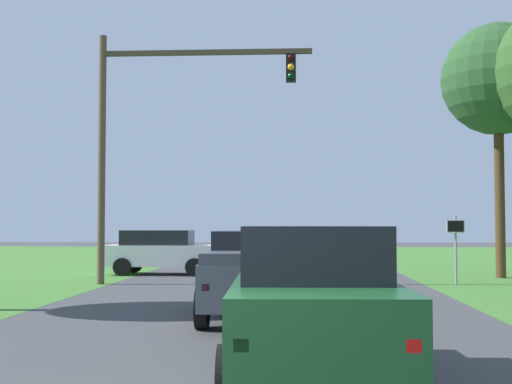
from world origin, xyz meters
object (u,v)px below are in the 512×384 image
(red_suv_near, at_px, (312,300))
(extra_tree_1, at_px, (498,80))
(pickup_truck_lead, at_px, (258,273))
(keep_moving_sign, at_px, (456,240))
(crossing_suv_far, at_px, (162,251))
(traffic_light, at_px, (154,121))

(red_suv_near, relative_size, extra_tree_1, 0.51)
(pickup_truck_lead, relative_size, extra_tree_1, 0.57)
(pickup_truck_lead, height_order, keep_moving_sign, keep_moving_sign)
(red_suv_near, height_order, crossing_suv_far, red_suv_near)
(pickup_truck_lead, xyz_separation_m, keep_moving_sign, (6.02, 8.67, 0.49))
(red_suv_near, xyz_separation_m, extra_tree_1, (7.27, 17.16, 6.23))
(pickup_truck_lead, distance_m, keep_moving_sign, 10.56)
(pickup_truck_lead, bearing_deg, traffic_light, 115.56)
(crossing_suv_far, bearing_deg, extra_tree_1, -4.89)
(keep_moving_sign, bearing_deg, red_suv_near, -109.28)
(traffic_light, height_order, extra_tree_1, extra_tree_1)
(pickup_truck_lead, distance_m, traffic_light, 9.86)
(crossing_suv_far, bearing_deg, red_suv_near, -73.62)
(traffic_light, bearing_deg, pickup_truck_lead, -64.44)
(pickup_truck_lead, bearing_deg, keep_moving_sign, 55.24)
(pickup_truck_lead, xyz_separation_m, extra_tree_1, (8.24, 11.40, 6.29))
(pickup_truck_lead, relative_size, keep_moving_sign, 2.40)
(crossing_suv_far, xyz_separation_m, extra_tree_1, (12.63, -1.08, 6.33))
(traffic_light, distance_m, keep_moving_sign, 10.59)
(crossing_suv_far, relative_size, extra_tree_1, 0.47)
(red_suv_near, bearing_deg, crossing_suv_far, 106.38)
(traffic_light, bearing_deg, extra_tree_1, 15.89)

